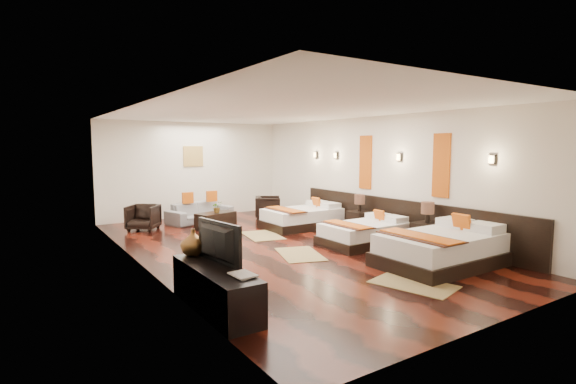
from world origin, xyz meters
TOP-DOWN VIEW (x-y plane):
  - floor at (0.00, 0.00)m, footprint 5.50×9.50m
  - ceiling at (0.00, 0.00)m, footprint 5.50×9.50m
  - back_wall at (0.00, 4.75)m, footprint 5.50×0.01m
  - left_wall at (-2.75, 0.00)m, footprint 0.01×9.50m
  - right_wall at (2.75, 0.00)m, footprint 0.01×9.50m
  - headboard_panel at (2.71, -0.80)m, footprint 0.08×6.60m
  - bed_near at (1.70, -2.78)m, footprint 2.29×1.44m
  - bed_mid at (1.69, -0.83)m, footprint 1.86×1.17m
  - bed_far at (1.70, 1.49)m, footprint 1.99×1.25m
  - nightstand_a at (2.44, -1.83)m, footprint 0.49×0.49m
  - nightstand_b at (2.44, 0.18)m, footprint 0.47×0.47m
  - jute_mat_near at (0.40, -3.24)m, footprint 1.04×1.36m
  - jute_mat_mid at (0.02, -0.79)m, footprint 1.09×1.38m
  - jute_mat_far at (0.29, 1.15)m, footprint 0.96×1.32m
  - tv_console at (-2.50, -2.51)m, footprint 0.50×1.80m
  - tv at (-2.45, -2.34)m, footprint 0.27×0.97m
  - book at (-2.50, -3.05)m, footprint 0.26×0.34m
  - figurine at (-2.50, -1.77)m, footprint 0.43×0.43m
  - sofa at (-0.22, 3.71)m, footprint 2.01×1.26m
  - armchair_left at (-1.86, 3.35)m, footprint 0.98×0.98m
  - armchair_right at (1.64, 3.17)m, footprint 0.97×0.96m
  - coffee_table at (-0.22, 2.66)m, footprint 1.10×0.76m
  - table_plant at (-0.20, 2.62)m, footprint 0.26×0.23m
  - orange_panel_a at (2.73, -1.90)m, footprint 0.04×0.40m
  - orange_panel_b at (2.73, 0.30)m, footprint 0.04×0.40m
  - sconce_near at (2.70, -3.00)m, footprint 0.07×0.12m
  - sconce_mid at (2.70, -0.80)m, footprint 0.07×0.12m
  - sconce_far at (2.70, 1.40)m, footprint 0.07×0.12m
  - sconce_lounge at (2.70, 2.30)m, footprint 0.07×0.12m
  - gold_artwork at (0.00, 4.73)m, footprint 0.60×0.04m

SIDE VIEW (x-z plane):
  - floor at x=0.00m, z-range -0.01..0.01m
  - jute_mat_near at x=0.40m, z-range 0.00..0.01m
  - jute_mat_mid at x=0.02m, z-range 0.00..0.01m
  - jute_mat_far at x=0.29m, z-range 0.00..0.01m
  - coffee_table at x=-0.22m, z-range 0.00..0.40m
  - bed_mid at x=1.69m, z-range -0.11..0.60m
  - bed_far at x=1.70m, z-range -0.12..0.64m
  - sofa at x=-0.22m, z-range 0.00..0.55m
  - tv_console at x=-2.50m, z-range 0.00..0.55m
  - bed_near at x=1.70m, z-range -0.14..0.74m
  - armchair_left at x=-1.86m, z-range 0.00..0.64m
  - nightstand_b at x=2.44m, z-range -0.14..0.79m
  - armchair_right at x=1.64m, z-range 0.00..0.65m
  - nightstand_a at x=2.44m, z-range -0.14..0.82m
  - headboard_panel at x=2.71m, z-range 0.00..0.90m
  - table_plant at x=-0.20m, z-range 0.40..0.69m
  - book at x=-2.50m, z-range 0.55..0.58m
  - figurine at x=-2.50m, z-range 0.55..0.93m
  - tv at x=-2.45m, z-range 0.55..1.10m
  - back_wall at x=0.00m, z-range 0.00..2.80m
  - left_wall at x=-2.75m, z-range 0.00..2.80m
  - right_wall at x=2.75m, z-range 0.00..2.80m
  - orange_panel_a at x=2.73m, z-range 1.05..2.35m
  - orange_panel_b at x=2.73m, z-range 1.05..2.35m
  - gold_artwork at x=0.00m, z-range 1.50..2.10m
  - sconce_near at x=2.70m, z-range 1.76..1.94m
  - sconce_mid at x=2.70m, z-range 1.76..1.94m
  - sconce_far at x=2.70m, z-range 1.76..1.94m
  - sconce_lounge at x=2.70m, z-range 1.76..1.94m
  - ceiling at x=0.00m, z-range 2.79..2.80m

